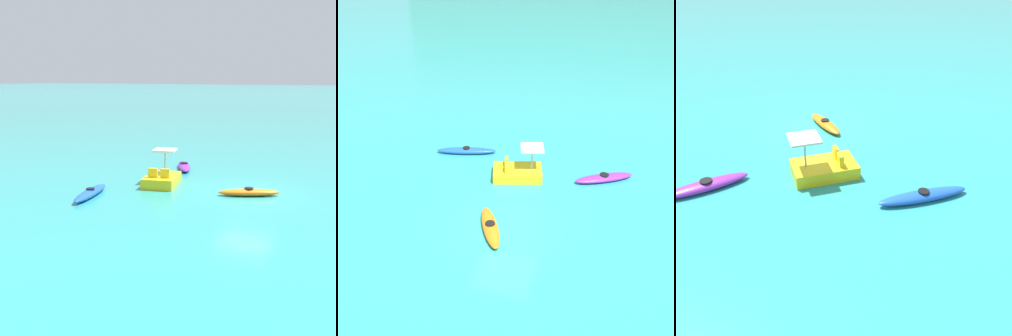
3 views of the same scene
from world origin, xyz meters
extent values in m
plane|color=teal|center=(0.00, 0.00, 0.00)|extent=(600.00, 600.00, 0.00)
ellipsoid|color=purple|center=(3.52, 5.06, 0.16)|extent=(2.94, 2.13, 0.32)
cylinder|color=black|center=(3.52, 5.06, 0.35)|extent=(0.60, 0.60, 0.05)
ellipsoid|color=orange|center=(-0.53, -0.33, 0.16)|extent=(1.85, 2.69, 0.32)
cylinder|color=black|center=(-0.53, -0.33, 0.35)|extent=(0.54, 0.54, 0.05)
ellipsoid|color=blue|center=(-4.11, 5.78, 0.16)|extent=(3.32, 1.48, 0.32)
cylinder|color=black|center=(-4.11, 5.78, 0.35)|extent=(0.48, 0.48, 0.05)
cube|color=yellow|center=(-0.66, 4.11, 0.25)|extent=(2.73, 2.13, 0.50)
cube|color=yellow|center=(-1.27, 4.24, 0.72)|extent=(0.28, 0.47, 0.44)
cube|color=yellow|center=(-1.10, 3.66, 0.72)|extent=(0.28, 0.47, 0.44)
cylinder|color=#B2B2B7|center=(0.01, 4.31, 1.05)|extent=(0.08, 0.08, 1.10)
cube|color=silver|center=(0.01, 4.31, 1.64)|extent=(1.37, 1.37, 0.08)
camera|label=1|loc=(-19.66, -7.05, 5.22)|focal=49.12mm
camera|label=2|loc=(3.96, -12.37, 10.08)|focal=42.17mm
camera|label=3|loc=(-1.31, 15.74, 7.25)|focal=38.17mm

